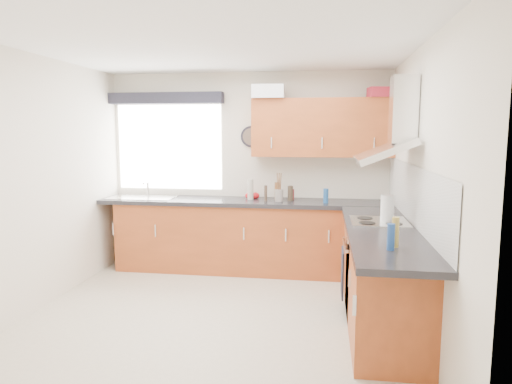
% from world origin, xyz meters
% --- Properties ---
extents(ground_plane, '(3.60, 3.60, 0.00)m').
position_xyz_m(ground_plane, '(0.00, 0.00, 0.00)').
color(ground_plane, beige).
extents(ceiling, '(3.60, 3.60, 0.02)m').
position_xyz_m(ceiling, '(0.00, 0.00, 2.50)').
color(ceiling, white).
rests_on(ceiling, wall_back).
extents(wall_back, '(3.60, 0.02, 2.50)m').
position_xyz_m(wall_back, '(0.00, 1.80, 1.25)').
color(wall_back, silver).
rests_on(wall_back, ground_plane).
extents(wall_front, '(3.60, 0.02, 2.50)m').
position_xyz_m(wall_front, '(0.00, -1.80, 1.25)').
color(wall_front, silver).
rests_on(wall_front, ground_plane).
extents(wall_left, '(0.02, 3.60, 2.50)m').
position_xyz_m(wall_left, '(-1.80, 0.00, 1.25)').
color(wall_left, silver).
rests_on(wall_left, ground_plane).
extents(wall_right, '(0.02, 3.60, 2.50)m').
position_xyz_m(wall_right, '(1.80, 0.00, 1.25)').
color(wall_right, silver).
rests_on(wall_right, ground_plane).
extents(window, '(1.40, 0.02, 1.10)m').
position_xyz_m(window, '(-1.05, 1.79, 1.55)').
color(window, silver).
rests_on(window, wall_back).
extents(window_blind, '(1.50, 0.18, 0.14)m').
position_xyz_m(window_blind, '(-1.05, 1.70, 2.18)').
color(window_blind, black).
rests_on(window_blind, wall_back).
extents(splashback, '(0.01, 3.00, 0.54)m').
position_xyz_m(splashback, '(1.79, 0.30, 1.18)').
color(splashback, white).
rests_on(splashback, wall_right).
extents(base_cab_back, '(3.00, 0.58, 0.86)m').
position_xyz_m(base_cab_back, '(-0.10, 1.51, 0.43)').
color(base_cab_back, brown).
rests_on(base_cab_back, ground_plane).
extents(base_cab_corner, '(0.60, 0.60, 0.86)m').
position_xyz_m(base_cab_corner, '(1.50, 1.50, 0.43)').
color(base_cab_corner, brown).
rests_on(base_cab_corner, ground_plane).
extents(base_cab_right, '(0.58, 2.10, 0.86)m').
position_xyz_m(base_cab_right, '(1.51, 0.15, 0.43)').
color(base_cab_right, brown).
rests_on(base_cab_right, ground_plane).
extents(worktop_back, '(3.60, 0.62, 0.05)m').
position_xyz_m(worktop_back, '(0.00, 1.50, 0.89)').
color(worktop_back, black).
rests_on(worktop_back, base_cab_back).
extents(worktop_right, '(0.62, 2.42, 0.05)m').
position_xyz_m(worktop_right, '(1.50, 0.00, 0.89)').
color(worktop_right, black).
rests_on(worktop_right, base_cab_right).
extents(sink, '(0.84, 0.46, 0.10)m').
position_xyz_m(sink, '(-1.33, 1.50, 0.95)').
color(sink, silver).
rests_on(sink, worktop_back).
extents(oven, '(0.56, 0.58, 0.85)m').
position_xyz_m(oven, '(1.50, 0.30, 0.42)').
color(oven, black).
rests_on(oven, ground_plane).
extents(hob_plate, '(0.52, 0.52, 0.01)m').
position_xyz_m(hob_plate, '(1.50, 0.30, 0.92)').
color(hob_plate, silver).
rests_on(hob_plate, worktop_right).
extents(extractor_hood, '(0.52, 0.78, 0.66)m').
position_xyz_m(extractor_hood, '(1.60, 0.30, 1.77)').
color(extractor_hood, silver).
rests_on(extractor_hood, wall_right).
extents(upper_cabinets, '(1.70, 0.35, 0.70)m').
position_xyz_m(upper_cabinets, '(0.95, 1.62, 1.80)').
color(upper_cabinets, brown).
rests_on(upper_cabinets, wall_back).
extents(washing_machine, '(0.58, 0.56, 0.81)m').
position_xyz_m(washing_machine, '(-0.82, 1.52, 0.41)').
color(washing_machine, silver).
rests_on(washing_machine, ground_plane).
extents(wall_clock, '(0.27, 0.04, 0.27)m').
position_xyz_m(wall_clock, '(0.05, 1.76, 1.69)').
color(wall_clock, black).
rests_on(wall_clock, wall_back).
extents(casserole, '(0.39, 0.29, 0.16)m').
position_xyz_m(casserole, '(0.30, 1.52, 2.23)').
color(casserole, silver).
rests_on(casserole, upper_cabinets).
extents(storage_box, '(0.28, 0.25, 0.11)m').
position_xyz_m(storage_box, '(1.60, 1.52, 2.21)').
color(storage_box, '#A71F2F').
rests_on(storage_box, upper_cabinets).
extents(utensil_pot, '(0.12, 0.12, 0.14)m').
position_xyz_m(utensil_pot, '(0.44, 1.46, 0.98)').
color(utensil_pot, gray).
rests_on(utensil_pot, worktop_back).
extents(kitchen_roll, '(0.15, 0.15, 0.27)m').
position_xyz_m(kitchen_roll, '(1.57, 0.26, 1.04)').
color(kitchen_roll, silver).
rests_on(kitchen_roll, worktop_right).
extents(tomato_cluster, '(0.20, 0.20, 0.07)m').
position_xyz_m(tomato_cluster, '(0.08, 1.65, 0.95)').
color(tomato_cluster, red).
rests_on(tomato_cluster, worktop_back).
extents(jar_0, '(0.04, 0.04, 0.13)m').
position_xyz_m(jar_0, '(0.59, 1.63, 0.97)').
color(jar_0, maroon).
rests_on(jar_0, worktop_back).
extents(jar_1, '(0.04, 0.04, 0.20)m').
position_xyz_m(jar_1, '(0.28, 1.42, 1.01)').
color(jar_1, '#3A2A20').
rests_on(jar_1, worktop_back).
extents(jar_2, '(0.06, 0.06, 0.22)m').
position_xyz_m(jar_2, '(0.41, 1.56, 1.02)').
color(jar_2, brown).
rests_on(jar_2, worktop_back).
extents(jar_3, '(0.06, 0.06, 0.19)m').
position_xyz_m(jar_3, '(0.58, 1.49, 1.00)').
color(jar_3, '#35291D').
rests_on(jar_3, worktop_back).
extents(jar_4, '(0.07, 0.07, 0.26)m').
position_xyz_m(jar_4, '(0.08, 1.54, 1.04)').
color(jar_4, '#A9A190').
rests_on(jar_4, worktop_back).
extents(jar_5, '(0.06, 0.06, 0.17)m').
position_xyz_m(jar_5, '(1.01, 1.41, 1.00)').
color(jar_5, navy).
rests_on(jar_5, worktop_back).
extents(bottle_0, '(0.05, 0.05, 0.19)m').
position_xyz_m(bottle_0, '(1.46, -0.72, 1.01)').
color(bottle_0, navy).
rests_on(bottle_0, worktop_right).
extents(bottle_1, '(0.05, 0.05, 0.22)m').
position_xyz_m(bottle_1, '(1.51, -0.63, 1.02)').
color(bottle_1, olive).
rests_on(bottle_1, worktop_right).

